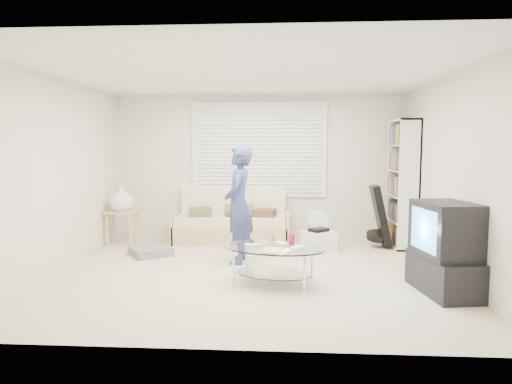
# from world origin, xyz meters

# --- Properties ---
(ground) EXTENTS (5.00, 5.00, 0.00)m
(ground) POSITION_xyz_m (0.00, 0.00, 0.00)
(ground) COLOR tan
(ground) RESTS_ON ground
(room_shell) EXTENTS (5.02, 4.52, 2.51)m
(room_shell) POSITION_xyz_m (0.00, 0.48, 1.63)
(room_shell) COLOR beige
(room_shell) RESTS_ON ground
(window_blinds) EXTENTS (2.32, 0.08, 1.62)m
(window_blinds) POSITION_xyz_m (0.00, 2.20, 1.55)
(window_blinds) COLOR silver
(window_blinds) RESTS_ON ground
(futon_sofa) EXTENTS (1.94, 0.78, 0.95)m
(futon_sofa) POSITION_xyz_m (-0.44, 1.87, 0.31)
(futon_sofa) COLOR tan
(futon_sofa) RESTS_ON ground
(grey_floor_pillow) EXTENTS (0.75, 0.75, 0.12)m
(grey_floor_pillow) POSITION_xyz_m (-1.53, 0.84, 0.06)
(grey_floor_pillow) COLOR slate
(grey_floor_pillow) RESTS_ON ground
(side_table) EXTENTS (0.49, 0.39, 0.97)m
(side_table) POSITION_xyz_m (-2.22, 1.57, 0.72)
(side_table) COLOR tan
(side_table) RESTS_ON ground
(bookshelf) EXTENTS (0.32, 0.85, 2.03)m
(bookshelf) POSITION_xyz_m (2.32, 1.72, 1.01)
(bookshelf) COLOR white
(bookshelf) RESTS_ON ground
(guitar_case) EXTENTS (0.38, 0.37, 0.98)m
(guitar_case) POSITION_xyz_m (1.96, 1.58, 0.44)
(guitar_case) COLOR black
(guitar_case) RESTS_ON ground
(floor_fan) EXTENTS (0.37, 0.24, 0.60)m
(floor_fan) POSITION_xyz_m (1.00, 1.64, 0.35)
(floor_fan) COLOR white
(floor_fan) RESTS_ON ground
(storage_bin) EXTENTS (0.58, 0.48, 0.35)m
(storage_bin) POSITION_xyz_m (0.98, 1.30, 0.16)
(storage_bin) COLOR white
(storage_bin) RESTS_ON ground
(tv_unit) EXTENTS (0.63, 0.99, 1.00)m
(tv_unit) POSITION_xyz_m (2.20, -0.69, 0.49)
(tv_unit) COLOR black
(tv_unit) RESTS_ON ground
(coffee_table) EXTENTS (1.34, 1.03, 0.56)m
(coffee_table) POSITION_xyz_m (0.33, -0.48, 0.36)
(coffee_table) COLOR silver
(coffee_table) RESTS_ON ground
(standing_person) EXTENTS (0.40, 0.60, 1.62)m
(standing_person) POSITION_xyz_m (-0.18, 0.51, 0.81)
(standing_person) COLOR navy
(standing_person) RESTS_ON ground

